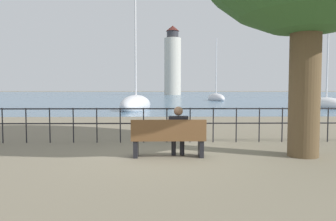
{
  "coord_description": "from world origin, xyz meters",
  "views": [
    {
      "loc": [
        -0.17,
        -7.68,
        1.58
      ],
      "look_at": [
        0.0,
        0.5,
        1.07
      ],
      "focal_mm": 35.0,
      "sensor_mm": 36.0,
      "label": 1
    }
  ],
  "objects_px": {
    "park_bench": "(169,139)",
    "seated_person_left": "(178,129)",
    "harbor_lighthouse": "(173,63)",
    "sailboat_1": "(326,104)",
    "sailboat_0": "(136,105)",
    "sailboat_2": "(216,98)"
  },
  "relations": [
    {
      "from": "park_bench",
      "to": "seated_person_left",
      "type": "height_order",
      "value": "seated_person_left"
    },
    {
      "from": "park_bench",
      "to": "harbor_lighthouse",
      "type": "relative_size",
      "value": 0.08
    },
    {
      "from": "seated_person_left",
      "to": "sailboat_1",
      "type": "xyz_separation_m",
      "value": [
        14.43,
        21.35,
        -0.33
      ]
    },
    {
      "from": "sailboat_0",
      "to": "sailboat_2",
      "type": "xyz_separation_m",
      "value": [
        10.31,
        23.05,
        -0.05
      ]
    },
    {
      "from": "sailboat_0",
      "to": "harbor_lighthouse",
      "type": "xyz_separation_m",
      "value": [
        5.84,
        82.9,
        10.2
      ]
    },
    {
      "from": "park_bench",
      "to": "harbor_lighthouse",
      "type": "xyz_separation_m",
      "value": [
        3.64,
        101.46,
        10.17
      ]
    },
    {
      "from": "park_bench",
      "to": "sailboat_2",
      "type": "distance_m",
      "value": 42.39
    },
    {
      "from": "sailboat_0",
      "to": "harbor_lighthouse",
      "type": "distance_m",
      "value": 83.73
    },
    {
      "from": "sailboat_0",
      "to": "seated_person_left",
      "type": "bearing_deg",
      "value": -71.85
    },
    {
      "from": "seated_person_left",
      "to": "harbor_lighthouse",
      "type": "height_order",
      "value": "harbor_lighthouse"
    },
    {
      "from": "park_bench",
      "to": "harbor_lighthouse",
      "type": "bearing_deg",
      "value": 87.95
    },
    {
      "from": "sailboat_1",
      "to": "harbor_lighthouse",
      "type": "height_order",
      "value": "harbor_lighthouse"
    },
    {
      "from": "seated_person_left",
      "to": "sailboat_0",
      "type": "height_order",
      "value": "sailboat_0"
    },
    {
      "from": "seated_person_left",
      "to": "sailboat_0",
      "type": "relative_size",
      "value": 0.1
    },
    {
      "from": "park_bench",
      "to": "sailboat_1",
      "type": "height_order",
      "value": "sailboat_1"
    },
    {
      "from": "seated_person_left",
      "to": "sailboat_1",
      "type": "height_order",
      "value": "sailboat_1"
    },
    {
      "from": "park_bench",
      "to": "sailboat_0",
      "type": "bearing_deg",
      "value": 96.75
    },
    {
      "from": "sailboat_0",
      "to": "sailboat_1",
      "type": "distance_m",
      "value": 17.1
    },
    {
      "from": "sailboat_1",
      "to": "harbor_lighthouse",
      "type": "bearing_deg",
      "value": 99.29
    },
    {
      "from": "sailboat_2",
      "to": "harbor_lighthouse",
      "type": "bearing_deg",
      "value": 88.66
    },
    {
      "from": "park_bench",
      "to": "seated_person_left",
      "type": "distance_m",
      "value": 0.34
    },
    {
      "from": "sailboat_1",
      "to": "harbor_lighthouse",
      "type": "relative_size",
      "value": 0.48
    }
  ]
}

